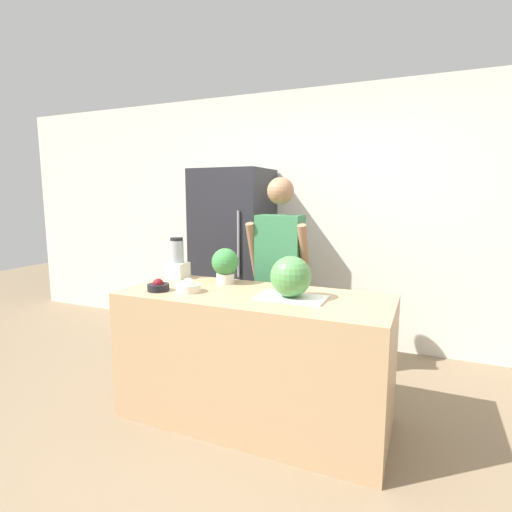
{
  "coord_description": "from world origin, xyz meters",
  "views": [
    {
      "loc": [
        1.04,
        -1.99,
        1.53
      ],
      "look_at": [
        0.0,
        0.41,
        1.14
      ],
      "focal_mm": 28.0,
      "sensor_mm": 36.0,
      "label": 1
    }
  ],
  "objects": [
    {
      "name": "ground_plane",
      "position": [
        0.0,
        0.0,
        0.0
      ],
      "size": [
        14.0,
        14.0,
        0.0
      ],
      "primitive_type": "plane",
      "color": "#7F6B51"
    },
    {
      "name": "wall_back",
      "position": [
        0.0,
        2.08,
        1.3
      ],
      "size": [
        8.0,
        0.06,
        2.6
      ],
      "color": "silver",
      "rests_on": "ground_plane"
    },
    {
      "name": "counter_island",
      "position": [
        0.0,
        0.37,
        0.44
      ],
      "size": [
        1.8,
        0.75,
        0.89
      ],
      "color": "tan",
      "rests_on": "ground_plane"
    },
    {
      "name": "refrigerator",
      "position": [
        -0.82,
        1.71,
        0.9
      ],
      "size": [
        0.73,
        0.66,
        1.8
      ],
      "color": "#232328",
      "rests_on": "ground_plane"
    },
    {
      "name": "person",
      "position": [
        -0.07,
        1.06,
        0.87
      ],
      "size": [
        0.51,
        0.27,
        1.68
      ],
      "color": "#333338",
      "rests_on": "ground_plane"
    },
    {
      "name": "cutting_board",
      "position": [
        0.27,
        0.36,
        0.89
      ],
      "size": [
        0.43,
        0.25,
        0.01
      ],
      "color": "white",
      "rests_on": "counter_island"
    },
    {
      "name": "watermelon",
      "position": [
        0.26,
        0.35,
        1.03
      ],
      "size": [
        0.26,
        0.26,
        0.26
      ],
      "color": "#4C8C47",
      "rests_on": "cutting_board"
    },
    {
      "name": "bowl_cherries",
      "position": [
        -0.64,
        0.19,
        0.92
      ],
      "size": [
        0.15,
        0.15,
        0.09
      ],
      "color": "black",
      "rests_on": "counter_island"
    },
    {
      "name": "bowl_cream",
      "position": [
        -0.43,
        0.25,
        0.92
      ],
      "size": [
        0.17,
        0.17,
        0.1
      ],
      "color": "beige",
      "rests_on": "counter_island"
    },
    {
      "name": "blender",
      "position": [
        -0.77,
        0.62,
        1.02
      ],
      "size": [
        0.15,
        0.15,
        0.32
      ],
      "color": "silver",
      "rests_on": "counter_island"
    },
    {
      "name": "potted_plant",
      "position": [
        -0.32,
        0.58,
        1.03
      ],
      "size": [
        0.2,
        0.2,
        0.26
      ],
      "color": "beige",
      "rests_on": "counter_island"
    }
  ]
}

